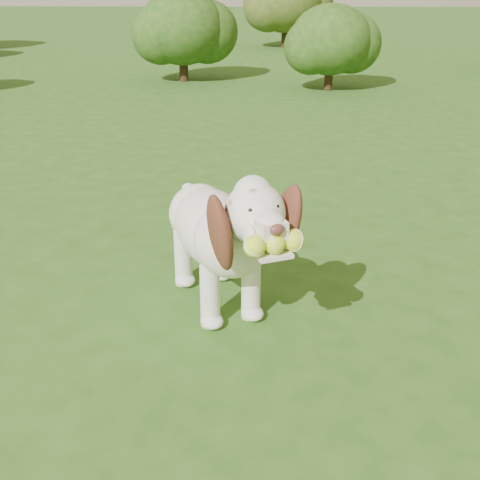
{
  "coord_description": "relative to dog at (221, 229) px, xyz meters",
  "views": [
    {
      "loc": [
        0.33,
        -2.3,
        1.64
      ],
      "look_at": [
        0.25,
        0.29,
        0.51
      ],
      "focal_mm": 45.0,
      "sensor_mm": 36.0,
      "label": 1
    }
  ],
  "objects": [
    {
      "name": "dog",
      "position": [
        0.0,
        0.0,
        0.0
      ],
      "size": [
        0.8,
        1.29,
        0.87
      ],
      "rotation": [
        0.0,
        0.0,
        0.4
      ],
      "color": "white",
      "rests_on": "ground"
    },
    {
      "name": "shrub_b",
      "position": [
        -1.13,
        7.89,
        0.42
      ],
      "size": [
        1.46,
        1.46,
        1.51
      ],
      "color": "#382314",
      "rests_on": "ground"
    },
    {
      "name": "shrub_i",
      "position": [
        0.86,
        13.68,
        0.7
      ],
      "size": [
        1.91,
        1.91,
        1.98
      ],
      "color": "#382314",
      "rests_on": "ground"
    },
    {
      "name": "shrub_c",
      "position": [
        1.3,
        7.04,
        0.31
      ],
      "size": [
        1.27,
        1.27,
        1.32
      ],
      "color": "#382314",
      "rests_on": "ground"
    },
    {
      "name": "ground",
      "position": [
        -0.14,
        -0.54,
        -0.46
      ],
      "size": [
        80.0,
        80.0,
        0.0
      ],
      "primitive_type": "plane",
      "color": "#284E16",
      "rests_on": "ground"
    }
  ]
}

